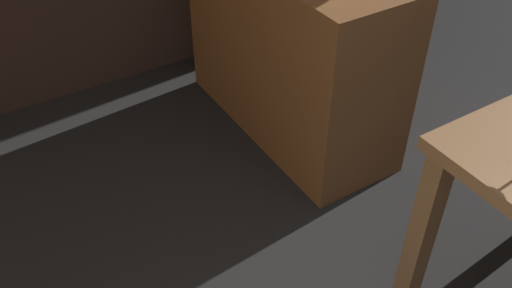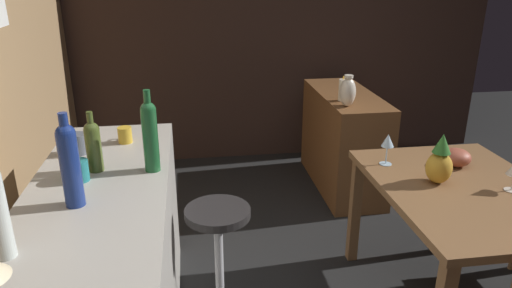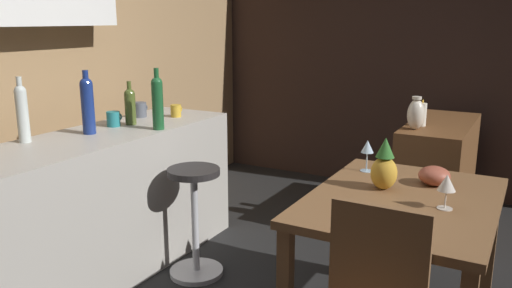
% 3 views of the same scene
% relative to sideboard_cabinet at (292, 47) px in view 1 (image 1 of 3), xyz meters
% --- Properties ---
extents(sideboard_cabinet, '(1.10, 0.44, 0.82)m').
position_rel_sideboard_cabinet_xyz_m(sideboard_cabinet, '(0.00, 0.00, 0.00)').
color(sideboard_cabinet, brown).
rests_on(sideboard_cabinet, ground_plane).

